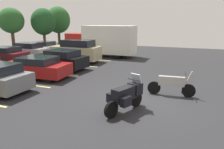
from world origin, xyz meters
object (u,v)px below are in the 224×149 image
Objects in this scene: car_far_white at (43,48)px; car_champagne at (76,51)px; motorcycle_second at (172,84)px; car_far_silver at (26,50)px; motorcycle_touring at (126,95)px; car_far_maroon at (2,55)px; box_truck at (102,40)px; car_red at (36,67)px; car_black at (59,60)px.

car_champagne is at bearing -116.85° from car_far_white.
car_far_silver reaches higher than motorcycle_second.
motorcycle_touring reaches higher than car_far_maroon.
car_far_silver reaches higher than motorcycle_touring.
motorcycle_touring is 0.48× the size of car_champagne.
car_far_silver is at bearing 66.86° from motorcycle_second.
box_truck is at bearing 27.87° from motorcycle_touring.
motorcycle_touring is 0.29× the size of box_truck.
car_red is 5.78m from car_champagne.
car_far_white is at bearing 36.63° from car_red.
car_red is 6.94m from car_far_maroon.
car_far_white is 7.10m from box_truck.
car_champagne is (5.76, 0.44, 0.30)m from car_red.
motorcycle_touring is 0.42× the size of car_far_silver.
motorcycle_touring is at bearing -139.52° from car_champagne.
car_red is 8.67m from car_far_silver.
car_far_silver is at bearing 56.22° from motorcycle_touring.
car_far_maroon is 0.96× the size of car_far_silver.
box_truck reaches higher than car_black.
car_champagne is at bearing 167.36° from box_truck.
car_black is at bearing 176.12° from box_truck.
car_red is 2.64m from car_black.
motorcycle_touring is 0.47× the size of car_black.
car_red is 0.94× the size of car_far_white.
box_truck is at bearing -12.64° from car_champagne.
motorcycle_second is 0.50× the size of car_red.
motorcycle_second is at bearing -121.55° from car_far_white.
car_far_white reaches higher than motorcycle_second.
car_far_white is at bearing 95.27° from box_truck.
car_red is at bearing -143.37° from car_far_white.
car_champagne is at bearing 55.45° from motorcycle_second.
car_far_maroon is at bearing 86.54° from car_black.
motorcycle_second is 0.46× the size of car_far_silver.
car_black is (3.02, 8.53, 0.16)m from motorcycle_second.
car_black is 6.95m from box_truck.
car_far_silver is at bearing 46.75° from car_red.
motorcycle_second is 15.11m from car_far_maroon.
motorcycle_touring is 0.46× the size of car_red.
motorcycle_second is (2.60, -1.46, -0.12)m from motorcycle_touring.
motorcycle_second is at bearing -102.98° from car_far_maroon.
car_far_white is at bearing 48.96° from motorcycle_touring.
car_far_maroon reaches higher than car_red.
car_red reaches higher than motorcycle_second.
box_truck is (6.88, -0.47, 0.90)m from car_black.
car_black is at bearing -93.46° from car_far_maroon.
box_truck is (9.52, -0.41, 0.95)m from car_red.
car_far_maroon is (0.37, 6.19, -0.03)m from car_black.
box_truck is (3.76, -0.84, 0.65)m from car_champagne.
box_truck is (0.65, -7.00, 0.96)m from car_far_white.
car_far_maroon reaches higher than car_far_white.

